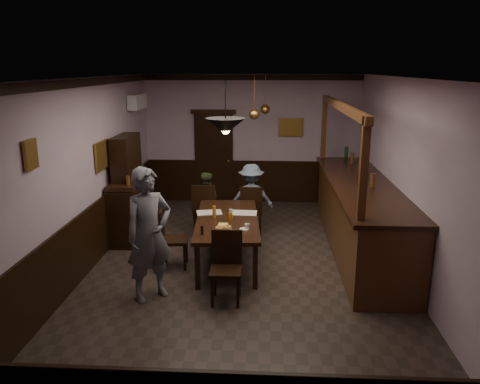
# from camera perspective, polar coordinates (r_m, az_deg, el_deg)

# --- Properties ---
(room) EXTENTS (5.01, 8.01, 3.01)m
(room) POSITION_cam_1_polar(r_m,az_deg,el_deg) (7.12, 0.48, 1.57)
(room) COLOR #2D2621
(room) RESTS_ON ground
(dining_table) EXTENTS (1.15, 2.26, 0.75)m
(dining_table) POSITION_cam_1_polar(r_m,az_deg,el_deg) (7.70, -1.57, -3.71)
(dining_table) COLOR black
(dining_table) RESTS_ON ground
(chair_far_left) EXTENTS (0.45, 0.45, 1.02)m
(chair_far_left) POSITION_cam_1_polar(r_m,az_deg,el_deg) (8.96, -4.37, -1.87)
(chair_far_left) COLOR black
(chair_far_left) RESTS_ON ground
(chair_far_right) EXTENTS (0.43, 0.43, 0.98)m
(chair_far_right) POSITION_cam_1_polar(r_m,az_deg,el_deg) (8.96, 1.39, -1.99)
(chair_far_right) COLOR black
(chair_far_right) RESTS_ON ground
(chair_near) EXTENTS (0.43, 0.43, 0.99)m
(chair_near) POSITION_cam_1_polar(r_m,az_deg,el_deg) (6.52, -1.67, -8.64)
(chair_near) COLOR black
(chair_near) RESTS_ON ground
(chair_side) EXTENTS (0.46, 0.46, 0.98)m
(chair_side) POSITION_cam_1_polar(r_m,az_deg,el_deg) (7.63, -8.62, -5.25)
(chair_side) COLOR black
(chair_side) RESTS_ON ground
(person_standing) EXTENTS (0.81, 0.79, 1.88)m
(person_standing) POSITION_cam_1_polar(r_m,az_deg,el_deg) (6.54, -11.01, -5.10)
(person_standing) COLOR slate
(person_standing) RESTS_ON ground
(person_seated_left) EXTENTS (0.58, 0.46, 1.18)m
(person_seated_left) POSITION_cam_1_polar(r_m,az_deg,el_deg) (9.22, -4.24, -1.18)
(person_seated_left) COLOR #414B2D
(person_seated_left) RESTS_ON ground
(person_seated_right) EXTENTS (0.91, 0.58, 1.34)m
(person_seated_right) POSITION_cam_1_polar(r_m,az_deg,el_deg) (9.19, 1.36, -0.68)
(person_seated_right) COLOR slate
(person_seated_right) RESTS_ON ground
(newspaper_left) EXTENTS (0.47, 0.38, 0.01)m
(newspaper_left) POSITION_cam_1_polar(r_m,az_deg,el_deg) (7.99, -3.77, -2.51)
(newspaper_left) COLOR silver
(newspaper_left) RESTS_ON dining_table
(newspaper_right) EXTENTS (0.43, 0.31, 0.01)m
(newspaper_right) POSITION_cam_1_polar(r_m,az_deg,el_deg) (7.95, 0.54, -2.56)
(newspaper_right) COLOR silver
(newspaper_right) RESTS_ON dining_table
(napkin) EXTENTS (0.16, 0.16, 0.00)m
(napkin) POSITION_cam_1_polar(r_m,az_deg,el_deg) (7.39, -2.09, -3.97)
(napkin) COLOR #F7C25B
(napkin) RESTS_ON dining_table
(saucer) EXTENTS (0.15, 0.15, 0.01)m
(saucer) POSITION_cam_1_polar(r_m,az_deg,el_deg) (7.17, 0.52, -4.53)
(saucer) COLOR white
(saucer) RESTS_ON dining_table
(coffee_cup) EXTENTS (0.09, 0.09, 0.07)m
(coffee_cup) POSITION_cam_1_polar(r_m,az_deg,el_deg) (7.17, 0.87, -4.18)
(coffee_cup) COLOR white
(coffee_cup) RESTS_ON saucer
(pastry_plate) EXTENTS (0.22, 0.22, 0.01)m
(pastry_plate) POSITION_cam_1_polar(r_m,az_deg,el_deg) (7.13, -1.84, -4.64)
(pastry_plate) COLOR white
(pastry_plate) RESTS_ON dining_table
(pastry_ring_a) EXTENTS (0.13, 0.13, 0.04)m
(pastry_ring_a) POSITION_cam_1_polar(r_m,az_deg,el_deg) (7.14, -2.54, -4.39)
(pastry_ring_a) COLOR #C68C47
(pastry_ring_a) RESTS_ON pastry_plate
(pastry_ring_b) EXTENTS (0.13, 0.13, 0.04)m
(pastry_ring_b) POSITION_cam_1_polar(r_m,az_deg,el_deg) (7.18, -1.57, -4.28)
(pastry_ring_b) COLOR #C68C47
(pastry_ring_b) RESTS_ON pastry_plate
(soda_can) EXTENTS (0.07, 0.07, 0.12)m
(soda_can) POSITION_cam_1_polar(r_m,az_deg,el_deg) (7.58, -1.19, -3.01)
(soda_can) COLOR orange
(soda_can) RESTS_ON dining_table
(beer_glass) EXTENTS (0.06, 0.06, 0.20)m
(beer_glass) POSITION_cam_1_polar(r_m,az_deg,el_deg) (7.70, -3.16, -2.43)
(beer_glass) COLOR #BF721E
(beer_glass) RESTS_ON dining_table
(water_glass) EXTENTS (0.06, 0.06, 0.15)m
(water_glass) POSITION_cam_1_polar(r_m,az_deg,el_deg) (7.68, -1.13, -2.65)
(water_glass) COLOR silver
(water_glass) RESTS_ON dining_table
(pepper_mill) EXTENTS (0.04, 0.04, 0.14)m
(pepper_mill) POSITION_cam_1_polar(r_m,az_deg,el_deg) (6.96, -4.65, -4.64)
(pepper_mill) COLOR black
(pepper_mill) RESTS_ON dining_table
(sideboard) EXTENTS (0.53, 1.47, 1.94)m
(sideboard) POSITION_cam_1_polar(r_m,az_deg,el_deg) (9.06, -13.19, -0.59)
(sideboard) COLOR black
(sideboard) RESTS_ON ground
(bar_counter) EXTENTS (1.07, 4.61, 2.58)m
(bar_counter) POSITION_cam_1_polar(r_m,az_deg,el_deg) (8.48, 14.39, -2.66)
(bar_counter) COLOR #442812
(bar_counter) RESTS_ON ground
(door_back) EXTENTS (0.90, 0.06, 2.10)m
(door_back) POSITION_cam_1_polar(r_m,az_deg,el_deg) (11.14, -3.19, 4.11)
(door_back) COLOR black
(door_back) RESTS_ON ground
(ac_unit) EXTENTS (0.20, 0.85, 0.30)m
(ac_unit) POSITION_cam_1_polar(r_m,az_deg,el_deg) (10.21, -12.40, 10.72)
(ac_unit) COLOR white
(ac_unit) RESTS_ON ground
(picture_left_small) EXTENTS (0.04, 0.28, 0.36)m
(picture_left_small) POSITION_cam_1_polar(r_m,az_deg,el_deg) (6.09, -24.16, 4.19)
(picture_left_small) COLOR olive
(picture_left_small) RESTS_ON ground
(picture_left_large) EXTENTS (0.04, 0.62, 0.48)m
(picture_left_large) POSITION_cam_1_polar(r_m,az_deg,el_deg) (8.34, -16.44, 4.35)
(picture_left_large) COLOR olive
(picture_left_large) RESTS_ON ground
(picture_back) EXTENTS (0.55, 0.04, 0.42)m
(picture_back) POSITION_cam_1_polar(r_m,az_deg,el_deg) (10.98, 6.23, 7.85)
(picture_back) COLOR olive
(picture_back) RESTS_ON ground
(pendant_iron) EXTENTS (0.56, 0.56, 0.75)m
(pendant_iron) POSITION_cam_1_polar(r_m,az_deg,el_deg) (6.54, -1.77, 8.03)
(pendant_iron) COLOR black
(pendant_iron) RESTS_ON ground
(pendant_brass_mid) EXTENTS (0.20, 0.20, 0.81)m
(pendant_brass_mid) POSITION_cam_1_polar(r_m,az_deg,el_deg) (8.86, 1.74, 9.46)
(pendant_brass_mid) COLOR #BF8C3F
(pendant_brass_mid) RESTS_ON ground
(pendant_brass_far) EXTENTS (0.20, 0.20, 0.81)m
(pendant_brass_far) POSITION_cam_1_polar(r_m,az_deg,el_deg) (9.87, 3.08, 10.02)
(pendant_brass_far) COLOR #BF8C3F
(pendant_brass_far) RESTS_ON ground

